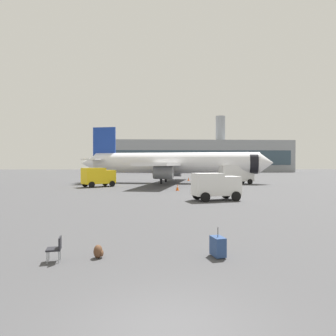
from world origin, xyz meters
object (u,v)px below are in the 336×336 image
service_truck (98,176)px  rolling_suitcase (218,246)px  fuel_truck (235,174)px  safety_cone_mid (177,187)px  cargo_van (216,185)px  safety_cone_near (189,179)px  gate_chair (56,247)px  airplane_at_gate (173,163)px  traveller_backpack (98,252)px

service_truck → rolling_suitcase: 36.39m
fuel_truck → safety_cone_mid: 16.66m
cargo_van → safety_cone_near: 34.06m
gate_chair → airplane_at_gate: bearing=81.0°
airplane_at_gate → safety_cone_near: size_ratio=50.11×
safety_cone_near → traveller_backpack: safety_cone_near is taller
airplane_at_gate → rolling_suitcase: airplane_at_gate is taller
safety_cone_near → safety_cone_mid: safety_cone_mid is taller
service_truck → safety_cone_mid: (11.56, -6.83, -1.19)m
airplane_at_gate → service_truck: (-11.97, -8.63, -2.05)m
airplane_at_gate → cargo_van: 26.46m
safety_cone_mid → traveller_backpack: size_ratio=1.74×
fuel_truck → safety_cone_near: 12.95m
gate_chair → safety_cone_mid: bearing=77.0°
safety_cone_near → traveller_backpack: (-9.25, -51.01, -0.12)m
rolling_suitcase → traveller_backpack: (-4.39, 0.08, -0.16)m
cargo_van → safety_cone_near: size_ratio=6.67×
rolling_suitcase → service_truck: bearing=107.4°
airplane_at_gate → gate_chair: 44.25m
cargo_van → gate_chair: 19.69m
cargo_van → rolling_suitcase: cargo_van is taller
safety_cone_mid → gate_chair: gate_chair is taller
safety_cone_mid → gate_chair: (-6.50, -28.13, 0.09)m
safety_cone_near → rolling_suitcase: (-4.86, -51.09, 0.04)m
service_truck → rolling_suitcase: service_truck is taller
service_truck → safety_cone_near: size_ratio=7.27×
service_truck → cargo_van: 22.73m
airplane_at_gate → safety_cone_mid: size_ratio=42.52×
fuel_truck → safety_cone_near: size_ratio=9.01×
traveller_backpack → gate_chair: 1.48m
cargo_van → safety_cone_mid: bearing=104.5°
airplane_at_gate → fuel_truck: size_ratio=5.56×
safety_cone_mid → cargo_van: bearing=-75.5°
rolling_suitcase → traveller_backpack: 4.40m
safety_cone_mid → traveller_backpack: bearing=-100.4°
service_truck → cargo_van: bearing=-50.8°
cargo_van → traveller_backpack: cargo_van is taller
service_truck → fuel_truck: (22.65, 5.53, 0.16)m
safety_cone_mid → rolling_suitcase: bearing=-91.4°
airplane_at_gate → traveller_backpack: 43.75m
fuel_truck → safety_cone_mid: size_ratio=7.65×
fuel_truck → rolling_suitcase: fuel_truck is taller
service_truck → traveller_backpack: (6.48, -34.63, -1.37)m
fuel_truck → cargo_van: 24.59m
airplane_at_gate → safety_cone_near: 9.23m
airplane_at_gate → safety_cone_near: airplane_at_gate is taller
service_truck → airplane_at_gate: bearing=35.8°
fuel_truck → cargo_van: (-8.29, -23.15, -0.32)m
safety_cone_mid → airplane_at_gate: bearing=88.5°
service_truck → safety_cone_near: bearing=46.2°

